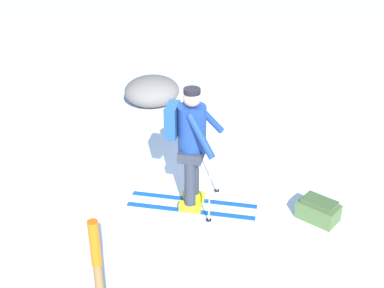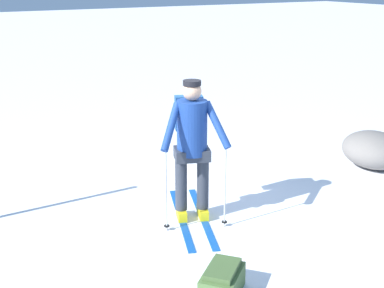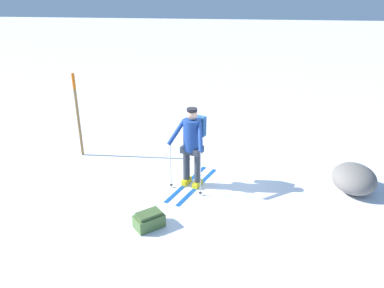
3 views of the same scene
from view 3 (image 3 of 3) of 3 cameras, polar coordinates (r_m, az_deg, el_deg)
ground_plane at (r=8.47m, az=2.91°, el=-5.85°), size 80.00×80.00×0.00m
skier at (r=7.90m, az=0.06°, el=0.37°), size 1.82×1.02×1.78m
dropped_backpack at (r=7.02m, az=-6.56°, el=-11.45°), size 0.59×0.61×0.31m
trail_marker at (r=9.72m, az=-17.10°, el=5.07°), size 0.08×0.08×2.15m
rock_boulder at (r=8.72m, az=23.45°, el=-4.84°), size 1.06×0.90×0.59m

